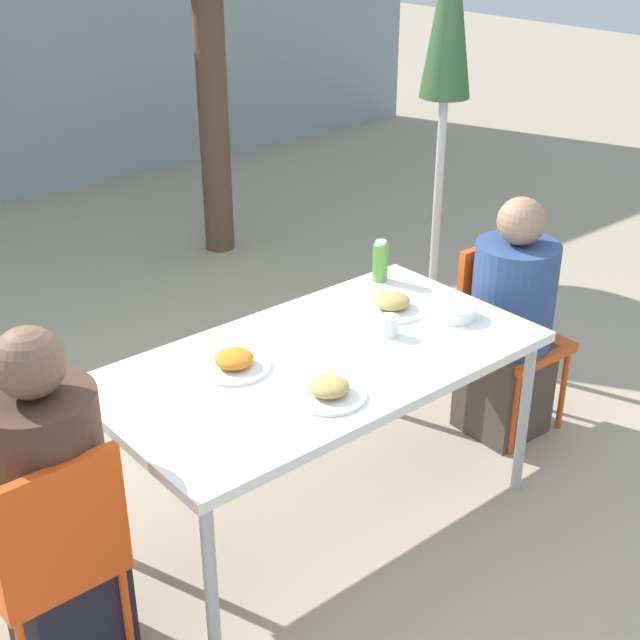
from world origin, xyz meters
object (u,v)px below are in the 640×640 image
person_right (510,328)px  salad_bowl (455,311)px  chair_right (504,322)px  closed_umbrella (447,56)px  bottle (380,262)px  drinking_cup (389,326)px  chair_left (53,551)px  person_left (54,515)px

person_right → salad_bowl: size_ratio=6.77×
chair_right → closed_umbrella: closed_umbrella is taller
bottle → drinking_cup: bottle is taller
chair_right → closed_umbrella: bearing=-108.9°
chair_left → salad_bowl: chair_left is taller
chair_right → person_right: size_ratio=0.76×
chair_left → drinking_cup: size_ratio=10.69×
closed_umbrella → bottle: bearing=-154.1°
salad_bowl → person_right: bearing=7.6°
person_left → drinking_cup: (1.39, -0.04, 0.22)m
chair_right → salad_bowl: bearing=17.6°
person_right → closed_umbrella: closed_umbrella is taller
chair_left → salad_bowl: 1.77m
person_left → chair_left: bearing=-122.0°
chair_left → closed_umbrella: size_ratio=0.39×
salad_bowl → drinking_cup: bearing=168.7°
closed_umbrella → chair_left: bearing=-162.3°
closed_umbrella → drinking_cup: (-1.09, -0.77, -0.79)m
closed_umbrella → person_left: bearing=-163.7°
closed_umbrella → salad_bowl: closed_umbrella is taller
chair_right → salad_bowl: size_ratio=5.17×
person_left → chair_right: bearing=0.8°
person_right → salad_bowl: (-0.46, -0.06, 0.25)m
closed_umbrella → salad_bowl: (-0.78, -0.83, -0.80)m
person_right → closed_umbrella: 1.34m
bottle → person_left: bearing=-168.2°
bottle → salad_bowl: bottle is taller
closed_umbrella → salad_bowl: 1.39m
bottle → drinking_cup: bearing=-129.8°
chair_left → closed_umbrella: closed_umbrella is taller
person_right → bottle: (-0.43, 0.40, 0.31)m
person_left → person_right: person_left is taller
chair_right → person_right: person_right is taller
bottle → drinking_cup: size_ratio=2.28×
closed_umbrella → bottle: (-0.75, -0.37, -0.74)m
person_left → bottle: bearing=11.7°
bottle → chair_left: bearing=-166.1°
chair_left → chair_right: 2.27m
chair_left → salad_bowl: bearing=-0.9°
person_right → drinking_cup: person_right is taller
chair_right → person_left: bearing=3.2°
chair_right → drinking_cup: (-0.82, -0.08, 0.28)m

